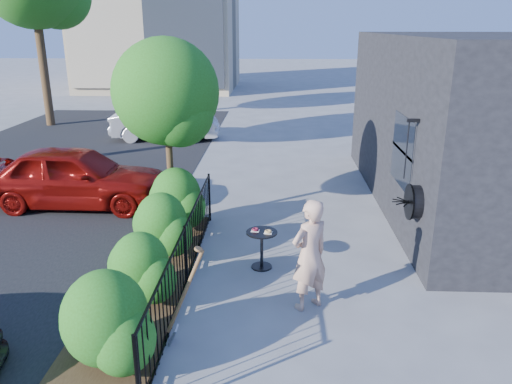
{
  "coord_description": "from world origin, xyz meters",
  "views": [
    {
      "loc": [
        -0.02,
        -7.44,
        4.19
      ],
      "look_at": [
        -0.4,
        1.48,
        1.2
      ],
      "focal_mm": 35.0,
      "sensor_mm": 36.0,
      "label": 1
    }
  ],
  "objects_px": {
    "woman": "(310,255)",
    "shovel": "(183,301)",
    "cafe_table": "(262,243)",
    "car_silver": "(166,122)",
    "patio_tree": "(169,99)",
    "car_red": "(75,176)"
  },
  "relations": [
    {
      "from": "woman",
      "to": "shovel",
      "type": "xyz_separation_m",
      "value": [
        -1.76,
        -1.01,
        -0.23
      ]
    },
    {
      "from": "cafe_table",
      "to": "woman",
      "type": "distance_m",
      "value": 1.57
    },
    {
      "from": "car_silver",
      "to": "patio_tree",
      "type": "bearing_deg",
      "value": -170.87
    },
    {
      "from": "car_silver",
      "to": "cafe_table",
      "type": "bearing_deg",
      "value": -163.47
    },
    {
      "from": "woman",
      "to": "car_silver",
      "type": "distance_m",
      "value": 12.79
    },
    {
      "from": "cafe_table",
      "to": "shovel",
      "type": "bearing_deg",
      "value": -113.23
    },
    {
      "from": "cafe_table",
      "to": "car_silver",
      "type": "relative_size",
      "value": 0.19
    },
    {
      "from": "car_silver",
      "to": "shovel",
      "type": "bearing_deg",
      "value": -171.11
    },
    {
      "from": "patio_tree",
      "to": "shovel",
      "type": "distance_m",
      "value": 4.92
    },
    {
      "from": "patio_tree",
      "to": "woman",
      "type": "bearing_deg",
      "value": -50.52
    },
    {
      "from": "woman",
      "to": "car_red",
      "type": "xyz_separation_m",
      "value": [
        -5.36,
        4.42,
        -0.15
      ]
    },
    {
      "from": "patio_tree",
      "to": "car_silver",
      "type": "xyz_separation_m",
      "value": [
        -2.04,
        8.54,
        -2.09
      ]
    },
    {
      "from": "cafe_table",
      "to": "car_silver",
      "type": "bearing_deg",
      "value": 110.81
    },
    {
      "from": "shovel",
      "to": "car_silver",
      "type": "relative_size",
      "value": 0.37
    },
    {
      "from": "patio_tree",
      "to": "car_red",
      "type": "relative_size",
      "value": 0.91
    },
    {
      "from": "cafe_table",
      "to": "woman",
      "type": "height_order",
      "value": "woman"
    },
    {
      "from": "patio_tree",
      "to": "car_silver",
      "type": "height_order",
      "value": "patio_tree"
    },
    {
      "from": "patio_tree",
      "to": "car_silver",
      "type": "bearing_deg",
      "value": 103.42
    },
    {
      "from": "patio_tree",
      "to": "woman",
      "type": "height_order",
      "value": "patio_tree"
    },
    {
      "from": "patio_tree",
      "to": "car_silver",
      "type": "distance_m",
      "value": 9.03
    },
    {
      "from": "car_red",
      "to": "car_silver",
      "type": "relative_size",
      "value": 1.07
    },
    {
      "from": "shovel",
      "to": "car_red",
      "type": "bearing_deg",
      "value": 123.53
    }
  ]
}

